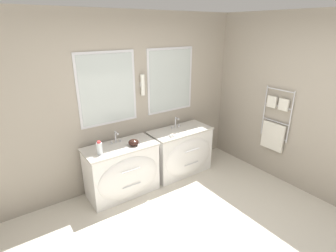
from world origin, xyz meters
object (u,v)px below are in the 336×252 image
(amenity_bowl, at_px, (134,142))
(vanity_right, at_px, (181,151))
(toiletry_bottle, at_px, (100,148))
(vanity_left, at_px, (123,170))

(amenity_bowl, bearing_deg, vanity_right, 3.93)
(vanity_right, relative_size, toiletry_bottle, 5.55)
(toiletry_bottle, bearing_deg, vanity_left, 8.89)
(toiletry_bottle, bearing_deg, vanity_right, 2.08)
(vanity_left, height_order, toiletry_bottle, toiletry_bottle)
(toiletry_bottle, relative_size, amenity_bowl, 1.25)
(vanity_left, relative_size, vanity_right, 1.00)
(vanity_left, relative_size, amenity_bowl, 6.93)
(amenity_bowl, bearing_deg, vanity_left, 159.67)
(vanity_left, bearing_deg, amenity_bowl, -20.33)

